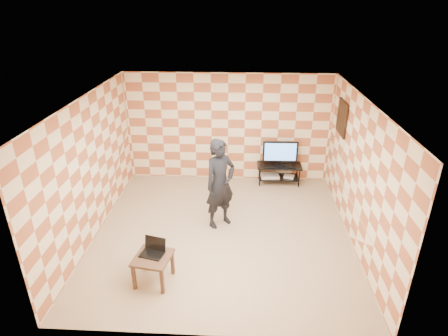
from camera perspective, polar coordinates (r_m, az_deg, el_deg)
The scene contains 14 objects.
floor at distance 7.61m, azimuth -0.24°, elevation -9.81°, with size 5.00×5.00×0.00m, color tan.
wall_back at distance 9.24m, azimuth 0.62°, elevation 6.10°, with size 5.00×0.02×2.70m, color beige.
wall_front at distance 4.80m, azimuth -2.00°, elevation -13.56°, with size 5.00×0.02×2.70m, color beige.
wall_left at distance 7.48m, azimuth -19.74°, elevation -0.12°, with size 0.02×5.00×2.70m, color beige.
wall_right at distance 7.24m, azimuth 19.91°, elevation -1.00°, with size 0.02×5.00×2.70m, color beige.
ceiling at distance 6.46m, azimuth -0.28°, elevation 10.28°, with size 5.00×5.00×0.02m, color white.
wall_art at distance 8.41m, azimuth 17.55°, elevation 7.31°, with size 0.04×0.72×0.72m.
tv_stand at distance 9.41m, azimuth 8.39°, elevation -0.27°, with size 1.09×0.49×0.50m.
tv at distance 9.22m, azimuth 8.57°, elevation 2.40°, with size 0.85×0.17×0.62m.
dvd_player at distance 9.44m, azimuth 6.98°, elevation -1.17°, with size 0.44×0.32×0.07m, color #BCBCBE.
game_console at distance 9.49m, azimuth 9.86°, elevation -1.28°, with size 0.24×0.18×0.06m, color silver.
side_table at distance 6.35m, azimuth -10.78°, elevation -13.75°, with size 0.66×0.66×0.50m.
laptop at distance 6.34m, azimuth -10.73°, elevation -12.20°, with size 0.43×0.38×0.25m.
person at distance 7.41m, azimuth -0.59°, elevation -2.42°, with size 0.68×0.45×1.86m, color black.
Camera 1 is at (0.36, -6.24, 4.34)m, focal length 30.00 mm.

